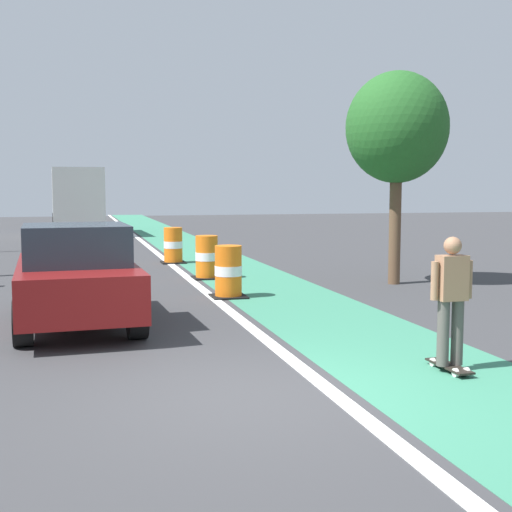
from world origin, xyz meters
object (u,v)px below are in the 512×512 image
traffic_barrel_mid (207,258)px  traffic_barrel_back (173,246)px  skateboarder_on_lane (451,299)px  traffic_barrel_front (228,272)px  delivery_truck_down_block (76,197)px  parked_sedan_nearest (76,277)px  street_tree_sidewalk (397,129)px

traffic_barrel_mid → traffic_barrel_back: (-0.32, 3.78, 0.00)m
skateboarder_on_lane → traffic_barrel_front: skateboarder_on_lane is taller
skateboarder_on_lane → traffic_barrel_back: 13.28m
traffic_barrel_front → delivery_truck_down_block: (-3.00, 21.45, 1.31)m
traffic_barrel_front → skateboarder_on_lane: bearing=-77.4°
traffic_barrel_mid → traffic_barrel_back: size_ratio=1.00×
parked_sedan_nearest → skateboarder_on_lane: bearing=-42.0°
traffic_barrel_mid → skateboarder_on_lane: bearing=-82.2°
parked_sedan_nearest → delivery_truck_down_block: bearing=89.8°
parked_sedan_nearest → traffic_barrel_mid: bearing=59.2°
traffic_barrel_back → delivery_truck_down_block: 14.94m
skateboarder_on_lane → traffic_barrel_mid: 9.50m
skateboarder_on_lane → parked_sedan_nearest: bearing=138.0°
traffic_barrel_front → delivery_truck_down_block: delivery_truck_down_block is taller
traffic_barrel_mid → street_tree_sidewalk: bearing=-26.8°
parked_sedan_nearest → traffic_barrel_back: 9.59m
skateboarder_on_lane → traffic_barrel_mid: (-1.29, 9.40, -0.38)m
delivery_truck_down_block → traffic_barrel_back: bearing=-79.2°
traffic_barrel_front → parked_sedan_nearest: bearing=-143.0°
delivery_truck_down_block → traffic_barrel_front: bearing=-82.0°
traffic_barrel_back → delivery_truck_down_block: bearing=100.8°
traffic_barrel_back → delivery_truck_down_block: delivery_truck_down_block is taller
skateboarder_on_lane → traffic_barrel_front: size_ratio=1.55×
parked_sedan_nearest → traffic_barrel_mid: parked_sedan_nearest is taller
traffic_barrel_front → street_tree_sidewalk: bearing=12.6°
traffic_barrel_front → traffic_barrel_back: (-0.20, 6.83, 0.00)m
traffic_barrel_front → street_tree_sidewalk: (4.27, 0.96, 3.14)m
parked_sedan_nearest → street_tree_sidewalk: (7.35, 3.27, 2.83)m
traffic_barrel_front → traffic_barrel_back: same height
delivery_truck_down_block → street_tree_sidewalk: street_tree_sidewalk is taller
traffic_barrel_front → traffic_barrel_mid: 3.05m
street_tree_sidewalk → delivery_truck_down_block: bearing=109.5°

